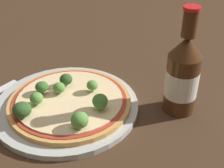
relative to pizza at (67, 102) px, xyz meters
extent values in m
plane|color=#3D2819|center=(0.00, 0.00, -0.02)|extent=(3.00, 3.00, 0.00)
cylinder|color=#B2B7B2|center=(0.00, 0.01, -0.01)|extent=(0.29, 0.29, 0.01)
cylinder|color=tan|center=(0.00, 0.00, 0.00)|extent=(0.25, 0.25, 0.01)
cylinder|color=#A83823|center=(0.00, 0.00, 0.00)|extent=(0.23, 0.23, 0.00)
cylinder|color=beige|center=(0.00, 0.00, 0.01)|extent=(0.21, 0.21, 0.00)
cylinder|color=#89A866|center=(-0.02, 0.04, 0.01)|extent=(0.01, 0.01, 0.01)
ellipsoid|color=#2D5123|center=(-0.02, 0.04, 0.02)|extent=(0.03, 0.03, 0.02)
cylinder|color=#89A866|center=(0.04, 0.04, 0.01)|extent=(0.01, 0.01, 0.01)
ellipsoid|color=#568E3D|center=(0.04, 0.04, 0.02)|extent=(0.02, 0.02, 0.02)
cylinder|color=#89A866|center=(-0.05, -0.08, 0.01)|extent=(0.01, 0.01, 0.01)
ellipsoid|color=#2D5123|center=(-0.05, -0.08, 0.02)|extent=(0.04, 0.04, 0.03)
cylinder|color=#89A866|center=(0.06, -0.07, 0.01)|extent=(0.01, 0.01, 0.01)
ellipsoid|color=#568E3D|center=(0.06, -0.07, 0.02)|extent=(0.03, 0.03, 0.03)
cylinder|color=#89A866|center=(0.07, -0.01, 0.01)|extent=(0.01, 0.01, 0.01)
ellipsoid|color=#477A33|center=(0.07, -0.01, 0.03)|extent=(0.03, 0.03, 0.03)
cylinder|color=#89A866|center=(-0.02, 0.01, 0.01)|extent=(0.01, 0.01, 0.01)
ellipsoid|color=#568E3D|center=(-0.02, 0.01, 0.02)|extent=(0.02, 0.02, 0.02)
cylinder|color=#89A866|center=(-0.06, 0.01, 0.01)|extent=(0.01, 0.01, 0.01)
ellipsoid|color=#386628|center=(-0.06, 0.01, 0.02)|extent=(0.03, 0.03, 0.02)
cylinder|color=#89A866|center=(-0.05, -0.04, 0.01)|extent=(0.01, 0.01, 0.01)
ellipsoid|color=#568E3D|center=(-0.05, -0.04, 0.02)|extent=(0.03, 0.03, 0.02)
cylinder|color=#472814|center=(0.21, 0.08, 0.04)|extent=(0.06, 0.06, 0.12)
cylinder|color=silver|center=(0.21, 0.08, 0.04)|extent=(0.06, 0.06, 0.05)
cone|color=#472814|center=(0.21, 0.08, 0.12)|extent=(0.06, 0.06, 0.04)
cylinder|color=#472814|center=(0.21, 0.08, 0.17)|extent=(0.03, 0.03, 0.05)
cylinder|color=red|center=(0.21, 0.08, 0.19)|extent=(0.03, 0.03, 0.01)
camera|label=1|loc=(0.25, -0.45, 0.37)|focal=50.00mm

